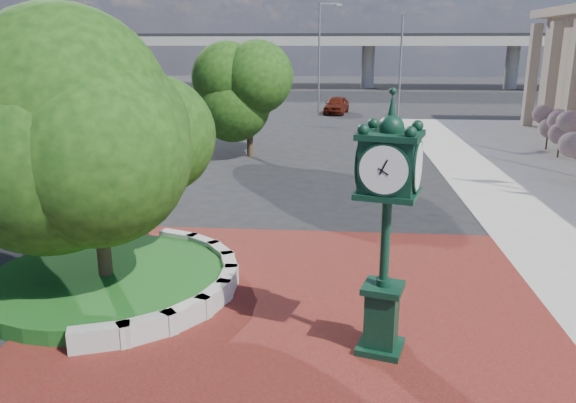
% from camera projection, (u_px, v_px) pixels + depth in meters
% --- Properties ---
extents(ground, '(200.00, 200.00, 0.00)m').
position_uv_depth(ground, '(298.00, 295.00, 14.22)').
color(ground, black).
rests_on(ground, ground).
extents(plaza, '(12.00, 12.00, 0.04)m').
position_uv_depth(plaza, '(295.00, 312.00, 13.26)').
color(plaza, maroon).
rests_on(plaza, ground).
extents(planter_wall, '(2.96, 6.77, 0.54)m').
position_uv_depth(planter_wall, '(193.00, 281.00, 14.38)').
color(planter_wall, '#9E9B93').
rests_on(planter_wall, ground).
extents(grass_bed, '(6.10, 6.10, 0.40)m').
position_uv_depth(grass_bed, '(107.00, 281.00, 14.59)').
color(grass_bed, '#134316').
rests_on(grass_bed, ground).
extents(overpass, '(90.00, 12.00, 7.50)m').
position_uv_depth(overpass, '(332.00, 41.00, 79.59)').
color(overpass, '#9E9B93').
rests_on(overpass, ground).
extents(tree_planter, '(5.20, 5.20, 6.33)m').
position_uv_depth(tree_planter, '(94.00, 147.00, 13.64)').
color(tree_planter, '#38281C').
rests_on(tree_planter, ground).
extents(tree_street, '(4.40, 4.40, 5.45)m').
position_uv_depth(tree_street, '(249.00, 98.00, 30.94)').
color(tree_street, '#38281C').
rests_on(tree_street, ground).
extents(post_clock, '(1.31, 1.31, 5.29)m').
position_uv_depth(post_clock, '(387.00, 217.00, 10.84)').
color(post_clock, black).
rests_on(post_clock, ground).
extents(parked_car, '(2.60, 4.84, 1.56)m').
position_uv_depth(parked_car, '(336.00, 105.00, 51.04)').
color(parked_car, '#50160B').
rests_on(parked_car, ground).
extents(street_lamp_near, '(1.81, 0.38, 8.08)m').
position_uv_depth(street_lamp_near, '(403.00, 66.00, 37.38)').
color(street_lamp_near, slate).
rests_on(street_lamp_near, ground).
extents(street_lamp_far, '(2.05, 1.02, 9.65)m').
position_uv_depth(street_lamp_far, '(322.00, 49.00, 50.59)').
color(street_lamp_far, slate).
rests_on(street_lamp_far, ground).
extents(shrub_mid, '(1.20, 1.20, 2.20)m').
position_uv_depth(shrub_mid, '(561.00, 130.00, 30.81)').
color(shrub_mid, '#38281C').
rests_on(shrub_mid, ground).
extents(shrub_far, '(1.20, 1.20, 2.20)m').
position_uv_depth(shrub_far, '(549.00, 124.00, 33.20)').
color(shrub_far, '#38281C').
rests_on(shrub_far, ground).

